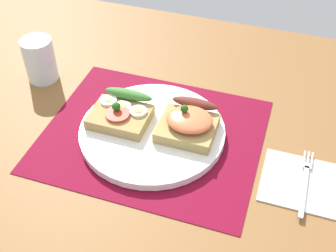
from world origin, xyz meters
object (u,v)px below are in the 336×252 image
sandwich_egg_tomato (121,113)px  napkin (303,182)px  drinking_glass (40,60)px  plate (152,131)px  fork (305,180)px  sandwich_salmon (189,123)px

sandwich_egg_tomato → napkin: sandwich_egg_tomato is taller
drinking_glass → napkin: bearing=-12.5°
plate → sandwich_egg_tomato: size_ratio=2.48×
plate → drinking_glass: bearing=161.6°
plate → drinking_glass: drinking_glass is taller
fork → drinking_glass: size_ratio=1.57×
sandwich_egg_tomato → sandwich_salmon: sandwich_salmon is taller
plate → fork: size_ratio=1.82×
plate → sandwich_salmon: 7.11cm
sandwich_salmon → napkin: bearing=-11.8°
drinking_glass → plate: bearing=-18.4°
plate → sandwich_egg_tomato: sandwich_egg_tomato is taller
plate → napkin: plate is taller
sandwich_egg_tomato → napkin: 33.96cm
sandwich_egg_tomato → fork: 34.16cm
sandwich_egg_tomato → napkin: (33.64, -3.64, -2.95)cm
napkin → fork: size_ratio=0.92×
napkin → fork: (0.25, 0.14, 0.46)cm
plate → drinking_glass: (-28.01, 9.34, 3.59)cm
sandwich_egg_tomato → napkin: size_ratio=0.79×
sandwich_salmon → napkin: 21.71cm
plate → napkin: bearing=-6.1°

